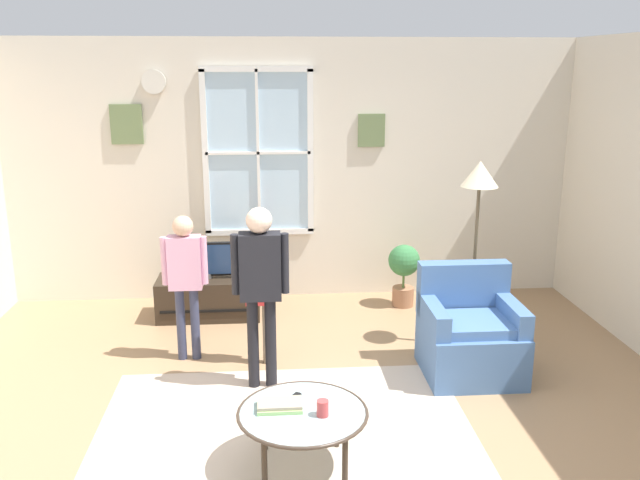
# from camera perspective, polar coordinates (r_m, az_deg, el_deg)

# --- Properties ---
(ground_plane) EXTENTS (6.52, 6.31, 0.02)m
(ground_plane) POSITION_cam_1_polar(r_m,az_deg,el_deg) (4.79, -0.91, -16.28)
(ground_plane) COLOR #9E7A56
(back_wall) EXTENTS (5.92, 0.17, 2.74)m
(back_wall) POSITION_cam_1_polar(r_m,az_deg,el_deg) (7.09, -2.56, 6.01)
(back_wall) COLOR beige
(back_wall) RESTS_ON ground_plane
(area_rug) EXTENTS (2.61, 1.92, 0.01)m
(area_rug) POSITION_cam_1_polar(r_m,az_deg,el_deg) (4.79, -2.99, -16.07)
(area_rug) COLOR #C6B29E
(area_rug) RESTS_ON ground_plane
(tv_stand) EXTENTS (1.01, 0.48, 0.40)m
(tv_stand) POSITION_cam_1_polar(r_m,az_deg,el_deg) (6.78, -9.51, -4.86)
(tv_stand) COLOR #2D2319
(tv_stand) RESTS_ON ground_plane
(television) EXTENTS (0.55, 0.08, 0.37)m
(television) POSITION_cam_1_polar(r_m,az_deg,el_deg) (6.66, -9.66, -1.66)
(television) COLOR #4C4C4C
(television) RESTS_ON tv_stand
(armchair) EXTENTS (0.76, 0.74, 0.87)m
(armchair) POSITION_cam_1_polar(r_m,az_deg,el_deg) (5.60, 12.74, -7.97)
(armchair) COLOR #476B9E
(armchair) RESTS_ON ground_plane
(coffee_table) EXTENTS (0.82, 0.82, 0.41)m
(coffee_table) POSITION_cam_1_polar(r_m,az_deg,el_deg) (4.22, -1.51, -14.78)
(coffee_table) COLOR #99B2B7
(coffee_table) RESTS_ON ground_plane
(book_stack) EXTENTS (0.28, 0.18, 0.04)m
(book_stack) POSITION_cam_1_polar(r_m,az_deg,el_deg) (4.24, -3.47, -13.98)
(book_stack) COLOR #9BCB76
(book_stack) RESTS_ON coffee_table
(cup) EXTENTS (0.07, 0.07, 0.10)m
(cup) POSITION_cam_1_polar(r_m,az_deg,el_deg) (4.14, 0.23, -14.24)
(cup) COLOR #BF3F3F
(cup) RESTS_ON coffee_table
(remote_near_books) EXTENTS (0.11, 0.14, 0.02)m
(remote_near_books) POSITION_cam_1_polar(r_m,az_deg,el_deg) (4.33, -2.31, -13.45)
(remote_near_books) COLOR black
(remote_near_books) RESTS_ON coffee_table
(person_black_shirt) EXTENTS (0.44, 0.20, 1.44)m
(person_black_shirt) POSITION_cam_1_polar(r_m,az_deg,el_deg) (5.05, -5.14, -3.18)
(person_black_shirt) COLOR black
(person_black_shirt) RESTS_ON ground_plane
(person_red_shirt) EXTENTS (0.32, 0.15, 1.06)m
(person_red_shirt) POSITION_cam_1_polar(r_m,az_deg,el_deg) (5.53, -5.23, -4.21)
(person_red_shirt) COLOR #726656
(person_red_shirt) RESTS_ON ground_plane
(person_pink_shirt) EXTENTS (0.38, 0.17, 1.27)m
(person_pink_shirt) POSITION_cam_1_polar(r_m,az_deg,el_deg) (5.66, -11.51, -2.62)
(person_pink_shirt) COLOR #333851
(person_pink_shirt) RESTS_ON ground_plane
(potted_plant_by_window) EXTENTS (0.33, 0.33, 0.66)m
(potted_plant_by_window) POSITION_cam_1_polar(r_m,az_deg,el_deg) (6.97, 7.21, -2.44)
(potted_plant_by_window) COLOR #9E6B4C
(potted_plant_by_window) RESTS_ON ground_plane
(floor_lamp) EXTENTS (0.32, 0.32, 1.68)m
(floor_lamp) POSITION_cam_1_polar(r_m,az_deg,el_deg) (5.84, 13.48, 3.96)
(floor_lamp) COLOR black
(floor_lamp) RESTS_ON ground_plane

